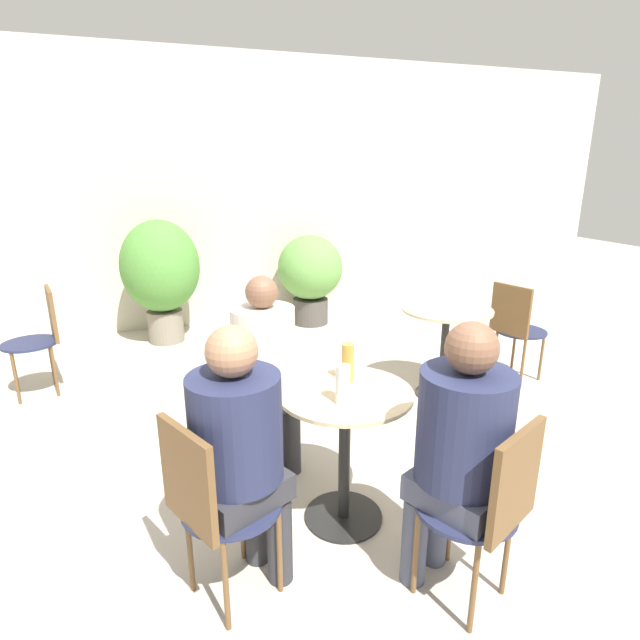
% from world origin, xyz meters
% --- Properties ---
extents(ground_plane, '(20.00, 20.00, 0.00)m').
position_xyz_m(ground_plane, '(0.00, 0.00, 0.00)').
color(ground_plane, '#B2A899').
extents(storefront_wall, '(10.00, 0.06, 3.00)m').
position_xyz_m(storefront_wall, '(0.00, 3.93, 1.50)').
color(storefront_wall, beige).
rests_on(storefront_wall, ground_plane).
extents(cafe_table_near, '(0.67, 0.67, 0.74)m').
position_xyz_m(cafe_table_near, '(-0.10, 0.15, 0.53)').
color(cafe_table_near, black).
rests_on(cafe_table_near, ground_plane).
extents(cafe_table_far, '(0.70, 0.70, 0.74)m').
position_xyz_m(cafe_table_far, '(1.20, 1.31, 0.54)').
color(cafe_table_far, black).
rests_on(cafe_table_far, ground_plane).
extents(bistro_chair_0, '(0.46, 0.47, 0.87)m').
position_xyz_m(bistro_chair_0, '(-0.44, 0.85, 0.53)').
color(bistro_chair_0, '#232847').
rests_on(bistro_chair_0, ground_plane).
extents(bistro_chair_1, '(0.47, 0.46, 0.87)m').
position_xyz_m(bistro_chair_1, '(-0.80, -0.20, 0.53)').
color(bistro_chair_1, '#232847').
rests_on(bistro_chair_1, ground_plane).
extents(bistro_chair_2, '(0.46, 0.47, 0.87)m').
position_xyz_m(bistro_chair_2, '(0.24, -0.56, 0.53)').
color(bistro_chair_2, '#232847').
rests_on(bistro_chair_2, ground_plane).
extents(bistro_chair_3, '(0.46, 0.44, 0.87)m').
position_xyz_m(bistro_chair_3, '(1.92, 1.37, 0.53)').
color(bistro_chair_3, '#232847').
rests_on(bistro_chair_3, ground_plane).
extents(bistro_chair_4, '(0.45, 0.43, 0.87)m').
position_xyz_m(bistro_chair_4, '(-1.86, 2.39, 0.53)').
color(bistro_chair_4, '#232847').
rests_on(bistro_chair_4, ground_plane).
extents(seated_person_0, '(0.43, 0.45, 1.22)m').
position_xyz_m(seated_person_0, '(-0.38, 0.72, 0.72)').
color(seated_person_0, '#2D2D33').
rests_on(seated_person_0, ground_plane).
extents(seated_person_1, '(0.46, 0.44, 1.22)m').
position_xyz_m(seated_person_1, '(-0.67, -0.13, 0.71)').
color(seated_person_1, '#2D2D33').
rests_on(seated_person_1, ground_plane).
extents(seated_person_2, '(0.45, 0.46, 1.24)m').
position_xyz_m(seated_person_2, '(0.18, -0.42, 0.72)').
color(seated_person_2, '#42475B').
rests_on(seated_person_2, ground_plane).
extents(beer_glass_0, '(0.06, 0.06, 0.20)m').
position_xyz_m(beer_glass_0, '(-0.04, 0.26, 0.84)').
color(beer_glass_0, '#B28433').
rests_on(beer_glass_0, cafe_table_near).
extents(beer_glass_1, '(0.07, 0.07, 0.19)m').
position_xyz_m(beer_glass_1, '(-0.16, 0.03, 0.83)').
color(beer_glass_1, silver).
rests_on(beer_glass_1, cafe_table_near).
extents(potted_plant_0, '(0.80, 0.80, 1.29)m').
position_xyz_m(potted_plant_0, '(-0.90, 3.41, 0.77)').
color(potted_plant_0, slate).
rests_on(potted_plant_0, ground_plane).
extents(potted_plant_1, '(0.75, 0.75, 1.05)m').
position_xyz_m(potted_plant_1, '(0.77, 3.55, 0.62)').
color(potted_plant_1, '#47423D').
rests_on(potted_plant_1, ground_plane).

